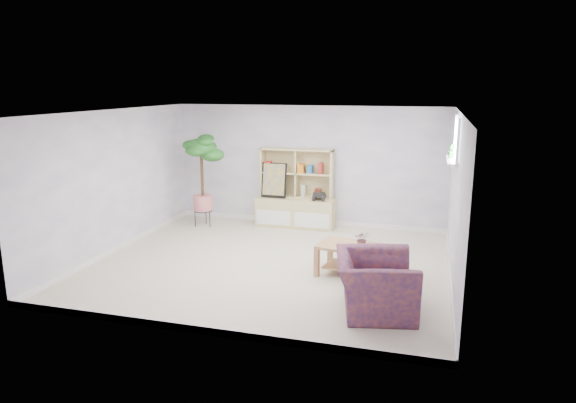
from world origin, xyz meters
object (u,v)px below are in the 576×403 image
(floor_tree, at_px, (202,181))
(armchair, at_px, (375,280))
(storage_unit, at_px, (296,188))
(coffee_table, at_px, (357,261))

(floor_tree, bearing_deg, armchair, -39.23)
(floor_tree, relative_size, armchair, 1.66)
(storage_unit, distance_m, floor_tree, 1.86)
(coffee_table, distance_m, floor_tree, 3.95)
(coffee_table, bearing_deg, storage_unit, 133.56)
(armchair, bearing_deg, storage_unit, 17.54)
(storage_unit, height_order, coffee_table, storage_unit)
(storage_unit, bearing_deg, armchair, -60.96)
(coffee_table, bearing_deg, floor_tree, 160.45)
(floor_tree, bearing_deg, storage_unit, 14.87)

